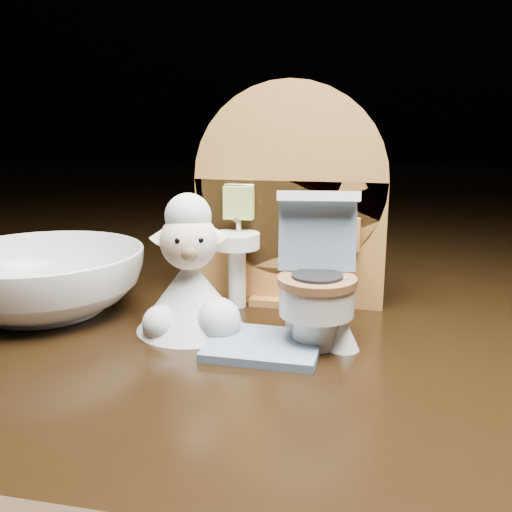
% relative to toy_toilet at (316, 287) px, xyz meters
% --- Properties ---
extents(backdrop_panel, '(0.13, 0.05, 0.15)m').
position_rel_toy_toilet_xyz_m(backdrop_panel, '(-0.03, 0.07, 0.03)').
color(backdrop_panel, '#A97236').
rests_on(backdrop_panel, ground).
extents(toy_toilet, '(0.05, 0.06, 0.09)m').
position_rel_toy_toilet_xyz_m(toy_toilet, '(0.00, 0.00, 0.00)').
color(toy_toilet, white).
rests_on(toy_toilet, ground).
extents(bath_mat, '(0.06, 0.05, 0.00)m').
position_rel_toy_toilet_xyz_m(bath_mat, '(-0.03, -0.02, -0.03)').
color(bath_mat, slate).
rests_on(bath_mat, ground).
extents(toilet_brush, '(0.02, 0.02, 0.04)m').
position_rel_toy_toilet_xyz_m(toilet_brush, '(0.02, -0.01, -0.02)').
color(toilet_brush, white).
rests_on(toilet_brush, ground).
extents(plush_lamb, '(0.07, 0.07, 0.09)m').
position_rel_toy_toilet_xyz_m(plush_lamb, '(-0.08, 0.00, -0.00)').
color(plush_lamb, silver).
rests_on(plush_lamb, ground).
extents(ceramic_bowl, '(0.13, 0.13, 0.04)m').
position_rel_toy_toilet_xyz_m(ceramic_bowl, '(-0.18, 0.01, -0.01)').
color(ceramic_bowl, white).
rests_on(ceramic_bowl, ground).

